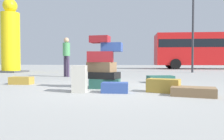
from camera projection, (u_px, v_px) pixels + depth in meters
The scene contains 13 objects.
ground_plane at pixel (109, 88), 5.06m from camera, with size 80.00×80.00×0.00m, color #9E9E99.
suitcase_tower at pixel (104, 66), 5.12m from camera, with size 0.84×0.60×1.23m.
suitcase_brown_behind_tower at pixel (107, 79), 6.66m from camera, with size 0.69×0.41×0.18m, color olive.
suitcase_tan_white_trunk at pixel (163, 86), 4.39m from camera, with size 0.64×0.33×0.28m, color #B28C33.
suitcase_navy_foreground_near at pixel (115, 88), 4.35m from camera, with size 0.53×0.33×0.21m, color #334F99.
suitcase_teal_upright_blue at pixel (160, 79), 6.50m from camera, with size 0.77×0.42×0.21m, color #26594C.
suitcase_brown_foreground_far at pixel (193, 92), 3.91m from camera, with size 0.77×0.43×0.16m, color olive.
suitcase_cream_right_side at pixel (80, 79), 4.43m from camera, with size 0.28×0.33×0.55m, color beige.
suitcase_tan_left_side at pixel (21, 81), 6.00m from camera, with size 0.60×0.34×0.21m, color #B28C33.
person_bearded_onlooker at pixel (66, 53), 9.03m from camera, with size 0.30×0.30×1.65m.
yellow_dummy_statue at pixel (11, 40), 12.95m from camera, with size 1.50×1.50×4.42m.
parked_bus at pixel (205, 49), 19.29m from camera, with size 9.06×3.58×3.15m.
lamp_post at pixel (193, 11), 12.60m from camera, with size 0.36×0.36×5.49m.
Camera 1 is at (1.08, -4.93, 0.62)m, focal length 34.45 mm.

